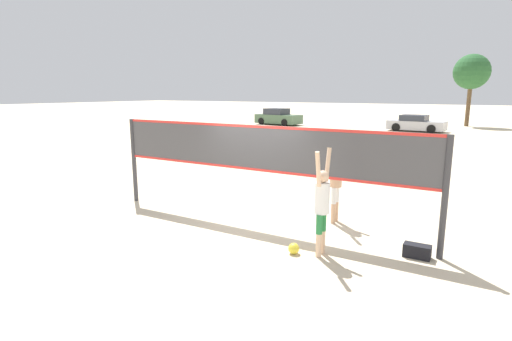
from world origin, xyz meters
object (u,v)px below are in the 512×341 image
parked_car_far (278,117)px  gear_bag (417,251)px  volleyball_net (256,155)px  player_blocker (336,176)px  volleyball (294,248)px  parked_car_near (416,124)px  tree_left_cluster (472,72)px  player_spiker (322,201)px

parked_car_far → gear_bag: bearing=-49.3°
volleyball_net → player_blocker: volleyball_net is taller
volleyball → parked_car_far: parked_car_far is taller
parked_car_near → parked_car_far: size_ratio=0.96×
player_blocker → volleyball: bearing=-0.5°
volleyball → gear_bag: gear_bag is taller
parked_car_near → tree_left_cluster: (3.18, 7.34, 4.19)m
volleyball_net → player_spiker: (2.01, -0.98, -0.57)m
player_blocker → volleyball: player_blocker is taller
player_spiker → volleyball: 1.09m
player_blocker → volleyball: 2.47m
player_blocker → parked_car_far: player_blocker is taller
player_spiker → player_blocker: 2.08m
gear_bag → tree_left_cluster: size_ratio=0.08×
tree_left_cluster → parked_car_near: bearing=-113.4°
volleyball_net → volleyball: size_ratio=37.66×
player_blocker → gear_bag: player_blocker is taller
player_spiker → player_blocker: size_ratio=0.96×
volleyball_net → parked_car_far: bearing=116.4°
volleyball_net → player_spiker: size_ratio=3.97×
player_spiker → player_blocker: player_blocker is taller
gear_bag → tree_left_cluster: bearing=91.7°
volleyball_net → gear_bag: 3.94m
volleyball_net → parked_car_far: volleyball_net is taller
volleyball_net → volleyball: 2.49m
player_blocker → volleyball: (-0.02, -2.24, -1.02)m
parked_car_near → parked_car_far: parked_car_far is taller
gear_bag → volleyball_net: bearing=177.4°
gear_bag → parked_car_near: (-4.19, 25.97, 0.46)m
player_spiker → volleyball: size_ratio=9.50×
gear_bag → parked_car_far: parked_car_far is taller
parked_car_near → player_blocker: bearing=-80.0°
volleyball_net → volleyball: volleyball_net is taller
player_spiker → parked_car_far: bearing=28.9°
player_spiker → player_blocker: (-0.44, 2.03, 0.06)m
player_spiker → tree_left_cluster: tree_left_cluster is taller
gear_bag → volleyball: bearing=-153.7°
parked_car_far → tree_left_cluster: size_ratio=0.72×
volleyball → parked_car_far: bearing=118.0°
parked_car_far → tree_left_cluster: 17.59m
player_blocker → tree_left_cluster: (1.06, 32.10, 3.64)m
volleyball → parked_car_near: 27.09m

